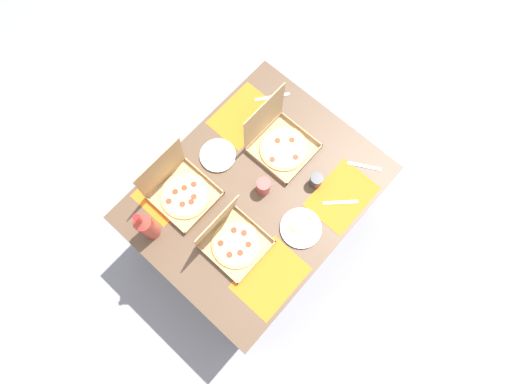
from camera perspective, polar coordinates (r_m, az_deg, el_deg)
name	(u,v)px	position (r m, az deg, el deg)	size (l,w,h in m)	color
ground_plane	(256,222)	(2.98, 0.00, -4.12)	(6.00, 6.00, 0.00)	gray
dining_table	(256,198)	(2.37, 0.00, -0.77)	(1.30, 1.03, 0.74)	#3F3328
placemat_near_left	(271,278)	(2.18, 1.99, -11.66)	(0.36, 0.26, 0.00)	orange
placemat_near_right	(342,196)	(2.31, 11.65, -0.58)	(0.36, 0.26, 0.00)	orange
placemat_far_left	(171,188)	(2.32, -11.57, 0.58)	(0.36, 0.26, 0.00)	orange
placemat_far_right	(243,115)	(2.44, -1.77, 10.40)	(0.36, 0.26, 0.00)	orange
pizza_box_edge_far	(180,190)	(2.26, -10.35, 0.33)	(0.30, 0.31, 0.34)	tan
pizza_box_corner_left	(279,142)	(2.32, 3.21, 6.87)	(0.31, 0.31, 0.34)	tan
pizza_box_center	(232,239)	(2.16, -3.30, -6.45)	(0.29, 0.30, 0.33)	tan
plate_far_left	(300,228)	(2.22, 6.08, -4.87)	(0.22, 0.22, 0.03)	white
plate_middle	(218,156)	(2.34, -5.23, 4.98)	(0.20, 0.20, 0.02)	white
soda_bottle	(146,226)	(2.16, -14.73, -4.50)	(0.09, 0.09, 0.32)	#B2382D
cup_dark	(263,186)	(2.22, 1.02, 0.78)	(0.07, 0.07, 0.10)	#BF4742
cup_clear_left	(316,181)	(2.27, 8.18, 1.56)	(0.07, 0.07, 0.09)	#333338
fork_by_far_left	(364,166)	(2.39, 14.53, 3.44)	(0.19, 0.02, 0.01)	#B7B7BC
knife_by_near_right	(272,97)	(2.50, 2.22, 12.83)	(0.21, 0.02, 0.01)	#B7B7BC
fork_by_far_right	(340,202)	(2.30, 11.44, -1.39)	(0.19, 0.02, 0.01)	#B7B7BC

